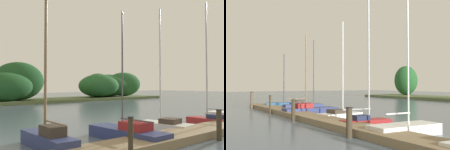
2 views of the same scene
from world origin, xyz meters
The scene contains 8 objects.
dock_pier centered at (0.00, 13.68, 0.17)m, with size 26.86×1.80×0.35m.
far_shore centered at (8.00, 42.20, 2.14)m, with size 56.56×8.00×5.84m.
sailboat_1 centered at (-6.94, 16.08, 0.47)m, with size 1.13×3.77×6.90m.
sailboat_2 centered at (-3.52, 15.19, 0.35)m, with size 1.29×4.51×5.89m.
sailboat_3 centered at (-0.02, 15.83, 0.32)m, with size 1.71×3.38×6.78m.
sailboat_4 centered at (3.84, 15.18, 0.42)m, with size 1.14×3.14×7.78m.
mooring_piling_1 centered at (-5.82, 12.60, 0.75)m, with size 0.19×0.19×1.48m.
mooring_piling_2 centered at (-0.32, 12.42, 0.70)m, with size 0.27×0.27×1.39m.
Camera 1 is at (-12.03, 6.48, 2.52)m, focal length 43.22 mm.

